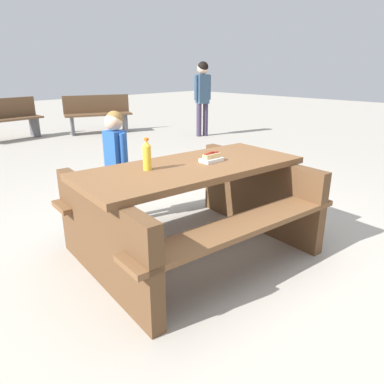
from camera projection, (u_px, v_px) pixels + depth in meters
ground_plane at (192, 250)px, 3.06m from camera, size 30.00×30.00×0.00m
picnic_table at (192, 201)px, 2.91m from camera, size 1.95×1.60×0.75m
soda_bottle at (147, 155)px, 2.64m from camera, size 0.06×0.06×0.24m
hotdog_tray at (211, 158)px, 2.89m from camera, size 0.19×0.12×0.08m
child_in_coat at (116, 153)px, 3.41m from camera, size 0.18×0.27×1.09m
park_bench_near at (98, 113)px, 8.34m from camera, size 1.54×0.94×0.85m
park_bench_mid at (4, 118)px, 7.50m from camera, size 1.53×0.53×0.85m
bystander_adult at (203, 89)px, 7.75m from camera, size 0.37×0.29×1.58m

